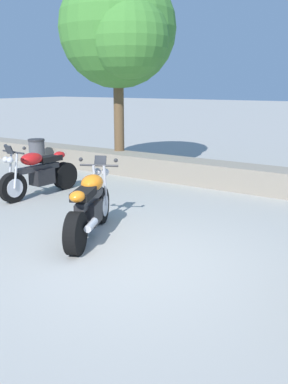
% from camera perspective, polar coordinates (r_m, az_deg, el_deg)
% --- Properties ---
extents(ground_plane, '(120.00, 120.00, 0.00)m').
position_cam_1_polar(ground_plane, '(5.79, -1.78, -9.51)').
color(ground_plane, '#A3A099').
extents(stone_wall, '(36.00, 0.80, 0.55)m').
position_cam_1_polar(stone_wall, '(9.84, 14.64, 1.73)').
color(stone_wall, gray).
rests_on(stone_wall, ground).
extents(motorcycle_red_near_left, '(0.67, 2.07, 1.18)m').
position_cam_1_polar(motorcycle_red_near_left, '(9.35, -14.05, 2.44)').
color(motorcycle_red_near_left, black).
rests_on(motorcycle_red_near_left, ground).
extents(motorcycle_orange_centre, '(1.09, 1.94, 1.18)m').
position_cam_1_polar(motorcycle_orange_centre, '(6.65, -7.34, -1.99)').
color(motorcycle_orange_centre, black).
rests_on(motorcycle_orange_centre, ground).
extents(leafy_tree_far_left, '(3.24, 3.09, 4.77)m').
position_cam_1_polar(leafy_tree_far_left, '(11.67, -3.28, 21.01)').
color(leafy_tree_far_left, brown).
rests_on(leafy_tree_far_left, stone_wall).
extents(trash_bin, '(0.46, 0.46, 0.86)m').
position_cam_1_polar(trash_bin, '(12.36, -14.30, 5.01)').
color(trash_bin, '#4C4C51').
rests_on(trash_bin, ground).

